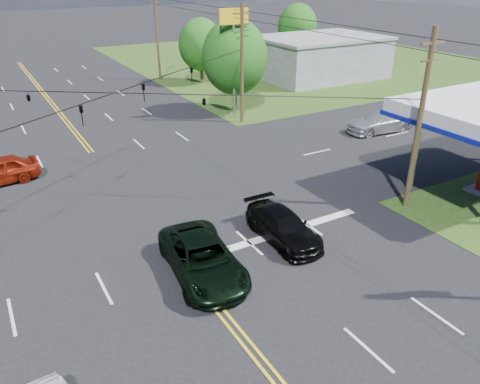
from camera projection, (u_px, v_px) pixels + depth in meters
ground at (126, 195)px, 27.10m from camera, size 280.00×280.00×0.00m
grass_ne at (293, 58)px, 67.80m from camera, size 46.00×48.00×0.03m
stop_bar at (275, 235)px, 23.11m from camera, size 10.00×0.50×0.02m
retail_ne at (319, 58)px, 55.24m from camera, size 14.00×10.00×4.40m
pole_se at (420, 120)px, 23.79m from camera, size 1.60×0.28×9.50m
pole_ne at (242, 63)px, 37.83m from camera, size 1.60×0.28×9.50m
pole_right_far at (157, 34)px, 52.53m from camera, size 1.60×0.28×10.00m
span_wire_signals at (114, 93)px, 24.49m from camera, size 26.00×18.00×1.13m
power_lines at (120, 47)px, 21.80m from camera, size 26.04×100.00×0.64m
tree_right_a at (235, 57)px, 40.64m from camera, size 5.70×5.70×8.18m
tree_right_b at (201, 45)px, 51.40m from camera, size 4.94×4.94×7.09m
tree_far_r at (297, 27)px, 63.82m from camera, size 5.32×5.32×7.63m
pickup_dkgreen at (203, 258)px, 19.84m from camera, size 3.28×6.00×1.59m
suv_black at (283, 226)px, 22.46m from camera, size 2.09×4.92×1.41m
sedan_far at (380, 121)px, 37.28m from camera, size 5.94×2.99×1.65m
polesign_ne at (234, 33)px, 37.91m from camera, size 2.48×0.59×9.00m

